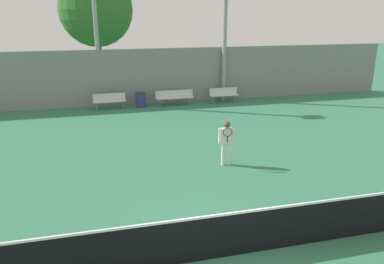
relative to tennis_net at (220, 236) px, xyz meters
name	(u,v)px	position (x,y,z in m)	size (l,w,h in m)	color
ground_plane	(219,257)	(0.00, 0.00, -0.55)	(100.00, 100.00, 0.00)	#337556
tennis_net	(220,236)	(0.00, 0.00, 0.00)	(11.15, 0.09, 1.08)	#195128
tennis_player	(227,140)	(1.85, 4.92, 0.37)	(0.56, 0.46, 1.60)	silver
bench_courtside_near	(109,100)	(-1.78, 14.12, -0.03)	(1.78, 0.40, 0.85)	silver
bench_adjacent_court	(175,96)	(1.91, 14.13, -0.03)	(2.18, 0.40, 0.85)	silver
bench_by_gate	(224,93)	(4.89, 14.12, -0.03)	(1.72, 0.40, 0.85)	silver
light_pole_near_left	(225,14)	(5.04, 14.67, 4.46)	(0.90, 0.60, 8.49)	#939399
light_pole_far_right	(94,8)	(-2.20, 15.11, 4.80)	(0.90, 0.60, 8.72)	#939399
trash_bin	(141,100)	(-0.04, 14.15, -0.14)	(0.61, 0.61, 0.81)	navy
back_fence	(139,77)	(0.00, 14.86, 1.03)	(31.54, 0.06, 3.16)	gray
tree_green_tall	(96,10)	(-2.10, 21.08, 4.73)	(5.02, 5.02, 7.81)	brown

